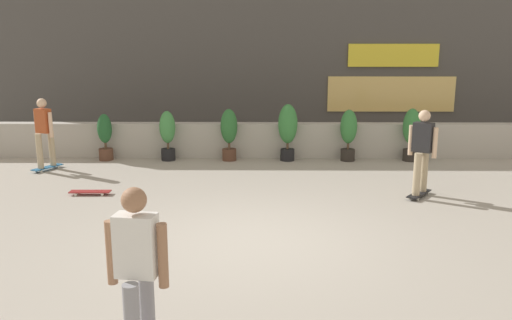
{
  "coord_description": "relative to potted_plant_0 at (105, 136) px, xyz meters",
  "views": [
    {
      "loc": [
        0.1,
        -7.39,
        2.85
      ],
      "look_at": [
        0.0,
        1.5,
        0.9
      ],
      "focal_mm": 36.16,
      "sensor_mm": 36.0,
      "label": 1
    }
  ],
  "objects": [
    {
      "name": "ground_plane",
      "position": [
        3.91,
        -5.55,
        -0.63
      ],
      "size": [
        48.0,
        48.0,
        0.0
      ],
      "primitive_type": "plane",
      "color": "#A8A093"
    },
    {
      "name": "planter_wall",
      "position": [
        3.91,
        0.45,
        -0.18
      ],
      "size": [
        18.0,
        0.4,
        0.9
      ],
      "primitive_type": "cube",
      "color": "#B2ADA3",
      "rests_on": "ground"
    },
    {
      "name": "building_backdrop",
      "position": [
        3.92,
        4.45,
        2.62
      ],
      "size": [
        20.0,
        2.08,
        6.5
      ],
      "color": "#4C4947",
      "rests_on": "ground"
    },
    {
      "name": "potted_plant_0",
      "position": [
        0.0,
        0.0,
        0.0
      ],
      "size": [
        0.36,
        0.36,
        1.19
      ],
      "color": "brown",
      "rests_on": "ground"
    },
    {
      "name": "potted_plant_1",
      "position": [
        1.61,
        0.0,
        0.07
      ],
      "size": [
        0.4,
        0.4,
        1.27
      ],
      "color": "black",
      "rests_on": "ground"
    },
    {
      "name": "potted_plant_2",
      "position": [
        3.18,
        -0.0,
        0.11
      ],
      "size": [
        0.43,
        0.43,
        1.33
      ],
      "color": "brown",
      "rests_on": "ground"
    },
    {
      "name": "potted_plant_3",
      "position": [
        4.67,
        -0.0,
        0.21
      ],
      "size": [
        0.49,
        0.49,
        1.45
      ],
      "color": "black",
      "rests_on": "ground"
    },
    {
      "name": "potted_plant_4",
      "position": [
        6.21,
        -0.0,
        0.1
      ],
      "size": [
        0.42,
        0.42,
        1.31
      ],
      "color": "#2D2823",
      "rests_on": "ground"
    },
    {
      "name": "potted_plant_5",
      "position": [
        7.8,
        0.0,
        0.13
      ],
      "size": [
        0.44,
        0.44,
        1.34
      ],
      "color": "#2D2823",
      "rests_on": "ground"
    },
    {
      "name": "skater_far_left",
      "position": [
        7.08,
        -3.26,
        0.31
      ],
      "size": [
        0.65,
        0.75,
        1.7
      ],
      "color": "black",
      "rests_on": "ground"
    },
    {
      "name": "skater_mid_plaza",
      "position": [
        -1.08,
        -1.11,
        0.31
      ],
      "size": [
        0.53,
        0.81,
        1.7
      ],
      "color": "#266699",
      "rests_on": "ground"
    },
    {
      "name": "skater_by_wall_right",
      "position": [
        2.93,
        -8.76,
        0.31
      ],
      "size": [
        0.56,
        0.82,
        1.7
      ],
      "color": "#72338C",
      "rests_on": "ground"
    },
    {
      "name": "skateboard_near_camera",
      "position": [
        0.63,
        -3.19,
        -0.57
      ],
      "size": [
        0.8,
        0.21,
        0.08
      ],
      "color": "maroon",
      "rests_on": "ground"
    }
  ]
}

